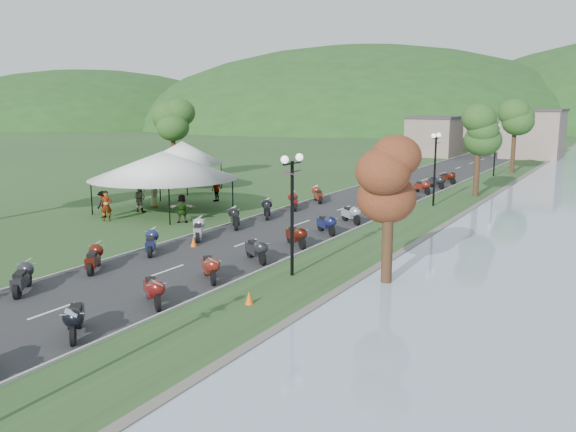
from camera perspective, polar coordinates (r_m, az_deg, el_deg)
The scene contains 11 objects.
road at distance 47.15m, azimuth 8.30°, elevation 1.80°, with size 7.00×120.00×0.02m, color #2C2C2E.
hills_backdrop at distance 204.20m, azimuth 25.32°, elevation 7.59°, with size 360.00×120.00×76.00m, color #285621, non-canonical shape.
far_building at distance 90.52m, azimuth 17.83°, elevation 7.16°, with size 18.00×16.00×5.00m, color gray.
moto_row_left at distance 28.49m, azimuth -15.09°, elevation -3.12°, with size 2.60×40.95×1.10m, color #331411, non-canonical shape.
moto_row_right at distance 35.04m, azimuth 4.78°, elevation -0.26°, with size 2.60×47.28×1.10m, color #331411, non-canonical shape.
vendor_tent_main at distance 40.84m, azimuth -11.56°, elevation 3.17°, with size 6.47×6.47×4.00m, color white, non-canonical shape.
vendor_tent_side at distance 50.96m, azimuth -9.83°, elevation 4.67°, with size 4.50×4.50×4.00m, color white, non-canonical shape.
tree_lakeside at distance 24.24m, azimuth 9.38°, elevation 1.17°, with size 2.32×2.32×6.43m, color #346123, non-canonical shape.
pedestrian_a at distance 38.71m, azimuth -16.56°, elevation -0.46°, with size 0.68×0.50×1.87m, color slate.
pedestrian_b at distance 41.39m, azimuth -13.67°, elevation 0.38°, with size 0.87×0.48×1.80m, color slate.
pedestrian_c at distance 39.94m, azimuth -16.89°, elevation -0.14°, with size 1.09×0.45×1.69m, color slate.
Camera 1 is at (17.09, -3.36, 7.12)m, focal length 38.00 mm.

